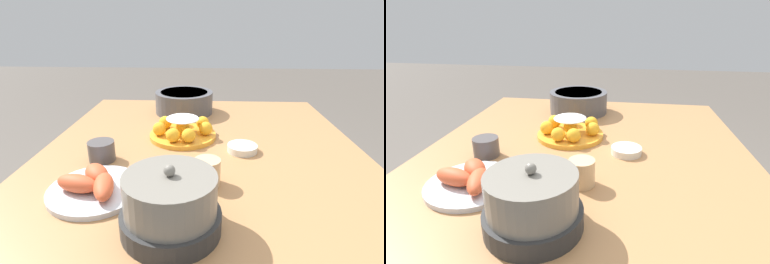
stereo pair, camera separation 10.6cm
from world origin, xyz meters
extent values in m
cylinder|color=#A87547|center=(0.56, -0.50, 0.34)|extent=(0.06, 0.06, 0.68)
cylinder|color=#A87547|center=(0.56, 0.50, 0.34)|extent=(0.06, 0.06, 0.68)
cube|color=#A87547|center=(0.00, 0.00, 0.69)|extent=(1.21, 1.09, 0.03)
cylinder|color=gold|center=(0.09, 0.07, 0.71)|extent=(0.25, 0.25, 0.02)
sphere|color=#F4A823|center=(0.18, 0.09, 0.75)|extent=(0.05, 0.05, 0.05)
sphere|color=#F4A823|center=(0.14, 0.14, 0.75)|extent=(0.05, 0.05, 0.05)
sphere|color=#F4A823|center=(0.07, 0.16, 0.75)|extent=(0.05, 0.05, 0.05)
sphere|color=#F4A823|center=(0.01, 0.10, 0.75)|extent=(0.05, 0.05, 0.05)
sphere|color=#F4A823|center=(0.01, 0.05, 0.75)|extent=(0.05, 0.05, 0.05)
sphere|color=#F4A823|center=(0.08, -0.01, 0.75)|extent=(0.05, 0.05, 0.05)
sphere|color=#F4A823|center=(0.15, 0.00, 0.75)|extent=(0.05, 0.05, 0.05)
ellipsoid|color=white|center=(0.09, 0.07, 0.78)|extent=(0.12, 0.12, 0.02)
sphere|color=#F4A823|center=(0.09, 0.07, 0.75)|extent=(0.05, 0.05, 0.05)
cylinder|color=#4C4C51|center=(0.41, 0.09, 0.76)|extent=(0.26, 0.26, 0.10)
cylinder|color=brown|center=(0.41, 0.09, 0.80)|extent=(0.22, 0.22, 0.01)
cylinder|color=silver|center=(-0.02, -0.14, 0.72)|extent=(0.10, 0.10, 0.02)
cylinder|color=#9E4C1E|center=(-0.02, -0.14, 0.73)|extent=(0.08, 0.08, 0.01)
cylinder|color=silver|center=(-0.29, 0.27, 0.71)|extent=(0.24, 0.24, 0.01)
ellipsoid|color=#D1512D|center=(-0.26, 0.27, 0.74)|extent=(0.11, 0.10, 0.05)
ellipsoid|color=#D1512D|center=(-0.31, 0.31, 0.74)|extent=(0.08, 0.12, 0.04)
ellipsoid|color=#D1512D|center=(-0.32, 0.24, 0.74)|extent=(0.13, 0.08, 0.04)
cylinder|color=#DBB27F|center=(-0.24, -0.02, 0.74)|extent=(0.07, 0.07, 0.07)
cylinder|color=#4C4747|center=(-0.11, 0.31, 0.74)|extent=(0.08, 0.08, 0.06)
cylinder|color=#2D2D2D|center=(-0.42, 0.06, 0.73)|extent=(0.21, 0.21, 0.04)
cylinder|color=slate|center=(-0.42, 0.06, 0.79)|extent=(0.19, 0.19, 0.08)
sphere|color=slate|center=(-0.42, 0.06, 0.85)|extent=(0.02, 0.02, 0.02)
camera|label=1|loc=(-0.94, -0.01, 1.13)|focal=28.00mm
camera|label=2|loc=(-0.93, -0.12, 1.13)|focal=28.00mm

